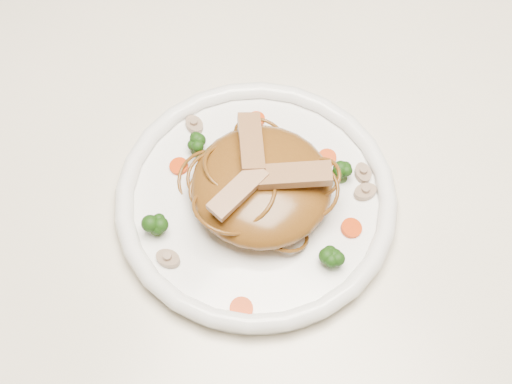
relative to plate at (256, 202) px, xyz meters
The scene contains 20 objects.
ground 0.76m from the plate, 53.95° to the left, with size 4.00×4.00×0.00m, color #4D2F1A.
table 0.12m from the plate, 53.95° to the left, with size 1.20×0.80×0.75m.
plate is the anchor object (origin of this frame).
noodle_mound 0.03m from the plate, 42.41° to the left, with size 0.15×0.15×0.05m, color brown.
chicken_a 0.08m from the plate, 24.66° to the left, with size 0.07×0.02×0.01m, color #B17A53.
chicken_b 0.07m from the plate, 131.81° to the left, with size 0.07×0.02×0.01m, color #B17A53.
chicken_c 0.07m from the plate, 94.27° to the right, with size 0.07×0.02×0.01m, color #B17A53.
broccoli_0 0.10m from the plate, 48.19° to the left, with size 0.02×0.02×0.03m, color #1B450E, non-canonical shape.
broccoli_1 0.09m from the plate, behind, with size 0.02×0.02×0.03m, color #1B450E, non-canonical shape.
broccoli_2 0.11m from the plate, 127.11° to the right, with size 0.03×0.03×0.03m, color #1B450E, non-canonical shape.
broccoli_3 0.11m from the plate, 10.68° to the right, with size 0.02×0.02×0.03m, color #1B450E, non-canonical shape.
carrot_0 0.09m from the plate, 65.34° to the left, with size 0.02×0.02×0.01m, color #D23E07.
carrot_1 0.09m from the plate, behind, with size 0.02×0.02×0.01m, color #D23E07.
carrot_2 0.10m from the plate, 12.73° to the left, with size 0.02×0.02×0.01m, color #D23E07.
carrot_3 0.10m from the plate, 122.66° to the left, with size 0.02×0.02×0.01m, color #D23E07.
carrot_4 0.12m from the plate, 63.68° to the right, with size 0.02×0.02×0.01m, color #D23E07.
mushroom_0 0.11m from the plate, 108.49° to the right, with size 0.03×0.03×0.01m, color tan.
mushroom_1 0.12m from the plate, 36.11° to the left, with size 0.03×0.03×0.01m, color tan.
mushroom_2 0.12m from the plate, 159.71° to the left, with size 0.03×0.03×0.01m, color tan.
mushroom_3 0.12m from the plate, 47.29° to the left, with size 0.02×0.02×0.01m, color tan.
Camera 1 is at (0.16, -0.35, 1.42)m, focal length 49.92 mm.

